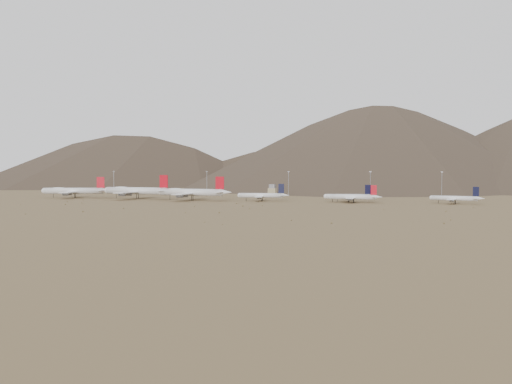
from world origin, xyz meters
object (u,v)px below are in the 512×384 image
(narrowbody_a, at_px, (263,195))
(narrowbody_b, at_px, (349,196))
(widebody_west, at_px, (74,191))
(widebody_east, at_px, (191,192))
(control_tower, at_px, (272,191))
(widebody_centre, at_px, (137,191))

(narrowbody_a, height_order, narrowbody_b, narrowbody_a)
(widebody_west, bearing_deg, narrowbody_b, -13.32)
(widebody_east, height_order, narrowbody_a, widebody_east)
(widebody_west, relative_size, narrowbody_b, 1.51)
(widebody_west, xyz_separation_m, widebody_east, (125.68, -5.69, 0.40))
(widebody_west, xyz_separation_m, narrowbody_b, (265.20, 10.86, -2.21))
(widebody_west, relative_size, widebody_east, 0.92)
(control_tower, bearing_deg, widebody_centre, -139.15)
(narrowbody_b, bearing_deg, narrowbody_a, 172.70)
(widebody_east, relative_size, narrowbody_a, 1.57)
(widebody_centre, bearing_deg, widebody_west, -175.02)
(widebody_east, xyz_separation_m, control_tower, (49.22, 100.65, -2.12))
(widebody_west, xyz_separation_m, widebody_centre, (66.92, 1.61, 0.78))
(widebody_west, xyz_separation_m, narrowbody_a, (190.12, 2.52, -2.06))
(widebody_centre, distance_m, narrowbody_a, 123.23)
(widebody_west, xyz_separation_m, control_tower, (174.89, 94.97, -1.72))
(widebody_west, relative_size, narrowbody_a, 1.45)
(control_tower, bearing_deg, narrowbody_a, -80.65)
(widebody_east, relative_size, narrowbody_b, 1.64)
(control_tower, bearing_deg, widebody_east, -116.06)
(widebody_centre, height_order, control_tower, widebody_centre)
(widebody_east, distance_m, narrowbody_a, 65.01)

